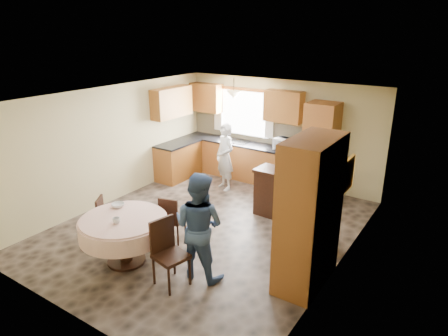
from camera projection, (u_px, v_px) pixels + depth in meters
The scene contains 36 objects.
floor at pixel (208, 227), 7.66m from camera, with size 5.00×6.00×0.01m, color brown.
ceiling at pixel (206, 97), 6.82m from camera, with size 5.00×6.00×0.01m, color white.
wall_back at pixel (280, 132), 9.60m from camera, with size 5.00×0.02×2.50m, color tan.
wall_front at pixel (63, 233), 4.88m from camera, with size 5.00×0.02×2.50m, color tan.
wall_left at pixel (112, 145), 8.54m from camera, with size 0.02×6.00×2.50m, color tan.
wall_right at pixel (342, 197), 5.94m from camera, with size 0.02×6.00×2.50m, color tan.
window at pixel (244, 113), 9.98m from camera, with size 1.40×0.03×1.10m, color white.
curtain_left at pixel (218, 108), 10.32m from camera, with size 0.22×0.02×1.15m, color white.
curtain_right at pixel (270, 115), 9.54m from camera, with size 0.22×0.02×1.15m, color white.
base_cab_back at pixel (242, 161), 10.07m from camera, with size 3.30×0.60×0.88m, color #C67034.
counter_back at pixel (243, 143), 9.92m from camera, with size 3.30×0.64×0.04m, color black.
base_cab_left at pixel (178, 161), 10.07m from camera, with size 0.60×1.20×0.88m, color #C67034.
counter_left at pixel (178, 143), 9.92m from camera, with size 0.64×1.20×0.04m, color black.
backsplash at pixel (249, 130), 10.05m from camera, with size 3.30×0.02×0.55m, color tan.
wall_cab_left at pixel (206, 98), 10.31m from camera, with size 0.85×0.33×0.72m, color #BE7B2F.
wall_cab_right at pixel (284, 106), 9.17m from camera, with size 0.90×0.33×0.72m, color #BE7B2F.
wall_cab_side at pixel (172, 102), 9.65m from camera, with size 0.33×1.20×0.72m, color #BE7B2F.
oven_tower at pixel (320, 150), 8.82m from camera, with size 0.66×0.62×2.12m, color #C67034.
oven_upper at pixel (315, 145), 8.51m from camera, with size 0.56×0.01×0.45m, color black.
oven_lower at pixel (314, 167), 8.67m from camera, with size 0.56×0.01×0.45m, color black.
pendant at pixel (234, 95), 9.43m from camera, with size 0.36×0.36×0.18m, color beige.
sideboard at pixel (286, 197), 7.91m from camera, with size 1.27×0.53×0.91m, color black.
space_heater at pixel (323, 237), 6.81m from camera, with size 0.36×0.25×0.50m, color black.
cupboard at pixel (309, 214), 5.67m from camera, with size 0.59×1.17×2.24m, color #C67034.
dining_table at pixel (124, 228), 6.34m from camera, with size 1.39×1.39×0.79m.
chair_left at pixel (95, 218), 6.98m from camera, with size 0.52×0.52×0.86m.
chair_back at pixel (171, 217), 7.00m from camera, with size 0.46×0.46×0.87m.
chair_right at pixel (167, 249), 5.84m from camera, with size 0.53×0.53×1.02m.
framed_picture at pixel (346, 176), 6.02m from camera, with size 0.06×0.63×0.52m.
microwave at pixel (286, 145), 9.21m from camera, with size 0.51×0.35×0.28m, color silver.
person_sink at pixel (225, 157), 9.25m from camera, with size 0.57×0.38×1.57m, color silver.
person_dining at pixel (199, 226), 5.93m from camera, with size 0.82×0.64×1.68m, color #364E77.
bowl_sideboard at pixel (276, 172), 7.87m from camera, with size 0.21×0.21×0.05m, color #B2B2B2.
bottle_sideboard at pixel (302, 170), 7.54m from camera, with size 0.12×0.12×0.32m, color silver.
cup_table at pixel (116, 221), 6.09m from camera, with size 0.12×0.12×0.09m, color #B2B2B2.
bowl_table at pixel (118, 205), 6.64m from camera, with size 0.21×0.21×0.07m, color #B2B2B2.
Camera 1 is at (4.04, -5.52, 3.63)m, focal length 32.00 mm.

